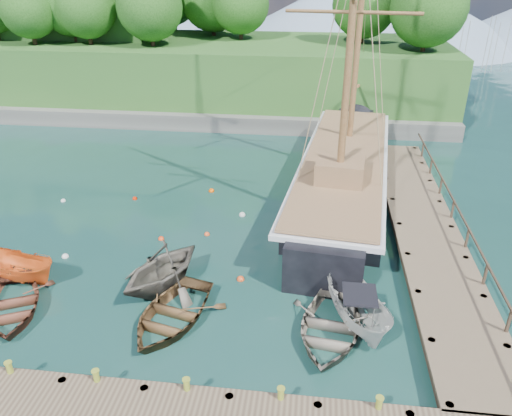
% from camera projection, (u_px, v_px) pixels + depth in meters
% --- Properties ---
extents(ground, '(160.00, 160.00, 0.00)m').
position_uv_depth(ground, '(171.00, 301.00, 20.91)').
color(ground, '#14352E').
rests_on(ground, ground).
extents(dock_east, '(3.20, 24.00, 1.10)m').
position_uv_depth(dock_east, '(425.00, 228.00, 25.66)').
color(dock_east, brown).
rests_on(dock_east, ground).
extents(bollard_0, '(0.26, 0.26, 0.45)m').
position_uv_depth(bollard_0, '(15.00, 385.00, 16.83)').
color(bollard_0, olive).
rests_on(bollard_0, ground).
extents(bollard_1, '(0.26, 0.26, 0.45)m').
position_uv_depth(bollard_1, '(100.00, 394.00, 16.50)').
color(bollard_1, olive).
rests_on(bollard_1, ground).
extents(bollard_2, '(0.26, 0.26, 0.45)m').
position_uv_depth(bollard_2, '(188.00, 403.00, 16.18)').
color(bollard_2, olive).
rests_on(bollard_2, ground).
extents(bollard_3, '(0.26, 0.26, 0.45)m').
position_uv_depth(bollard_3, '(280.00, 412.00, 15.86)').
color(bollard_3, olive).
rests_on(bollard_3, ground).
extents(rowboat_0, '(4.94, 5.54, 0.95)m').
position_uv_depth(rowboat_0, '(13.00, 311.00, 20.31)').
color(rowboat_0, brown).
rests_on(rowboat_0, ground).
extents(rowboat_1, '(5.34, 5.60, 2.30)m').
position_uv_depth(rowboat_1, '(164.00, 287.00, 21.81)').
color(rowboat_1, '#5F594E').
rests_on(rowboat_1, ground).
extents(rowboat_2, '(4.48, 5.44, 0.98)m').
position_uv_depth(rowboat_2, '(172.00, 322.00, 19.75)').
color(rowboat_2, '#51381F').
rests_on(rowboat_2, ground).
extents(rowboat_3, '(4.11, 5.27, 1.00)m').
position_uv_depth(rowboat_3, '(329.00, 335.00, 19.04)').
color(rowboat_3, '#6C6357').
rests_on(rowboat_3, ground).
extents(motorboat_orange, '(4.07, 2.37, 1.48)m').
position_uv_depth(motorboat_orange, '(22.00, 280.00, 22.28)').
color(motorboat_orange, orange).
rests_on(motorboat_orange, ground).
extents(cabin_boat_white, '(3.04, 4.73, 1.71)m').
position_uv_depth(cabin_boat_white, '(357.00, 324.00, 19.63)').
color(cabin_boat_white, silver).
rests_on(cabin_boat_white, ground).
extents(schooner, '(7.06, 26.82, 19.55)m').
position_uv_depth(schooner, '(343.00, 180.00, 29.51)').
color(schooner, black).
rests_on(schooner, ground).
extents(mooring_buoy_0, '(0.32, 0.32, 0.32)m').
position_uv_depth(mooring_buoy_0, '(65.00, 257.00, 23.97)').
color(mooring_buoy_0, silver).
rests_on(mooring_buoy_0, ground).
extents(mooring_buoy_1, '(0.30, 0.30, 0.30)m').
position_uv_depth(mooring_buoy_1, '(161.00, 239.00, 25.46)').
color(mooring_buoy_1, '#F23E13').
rests_on(mooring_buoy_1, ground).
extents(mooring_buoy_2, '(0.29, 0.29, 0.29)m').
position_uv_depth(mooring_buoy_2, '(207.00, 235.00, 25.87)').
color(mooring_buoy_2, '#EC4E1F').
rests_on(mooring_buoy_2, ground).
extents(mooring_buoy_3, '(0.36, 0.36, 0.36)m').
position_uv_depth(mooring_buoy_3, '(242.00, 215.00, 27.79)').
color(mooring_buoy_3, silver).
rests_on(mooring_buoy_3, ground).
extents(mooring_buoy_4, '(0.28, 0.28, 0.28)m').
position_uv_depth(mooring_buoy_4, '(135.00, 199.00, 29.65)').
color(mooring_buoy_4, red).
rests_on(mooring_buoy_4, ground).
extents(mooring_buoy_5, '(0.34, 0.34, 0.34)m').
position_uv_depth(mooring_buoy_5, '(211.00, 191.00, 30.61)').
color(mooring_buoy_5, '#F85600').
rests_on(mooring_buoy_5, ground).
extents(mooring_buoy_6, '(0.29, 0.29, 0.29)m').
position_uv_depth(mooring_buoy_6, '(63.00, 201.00, 29.39)').
color(mooring_buoy_6, silver).
rests_on(mooring_buoy_6, ground).
extents(mooring_buoy_7, '(0.35, 0.35, 0.35)m').
position_uv_depth(mooring_buoy_7, '(241.00, 280.00, 22.29)').
color(mooring_buoy_7, '#D5461A').
rests_on(mooring_buoy_7, ground).
extents(headland, '(51.00, 19.31, 12.90)m').
position_uv_depth(headland, '(125.00, 42.00, 47.53)').
color(headland, '#474744').
rests_on(headland, ground).
extents(distant_ridge, '(117.00, 40.00, 10.00)m').
position_uv_depth(distant_ridge, '(313.00, 14.00, 80.38)').
color(distant_ridge, '#728CA5').
rests_on(distant_ridge, ground).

